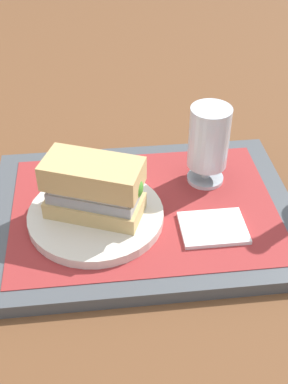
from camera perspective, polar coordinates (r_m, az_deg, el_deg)
ground_plane at (r=0.74m, az=0.00°, el=-3.02°), size 3.00×3.00×0.00m
tray at (r=0.73m, az=0.00°, el=-2.44°), size 0.44×0.32×0.02m
placemat at (r=0.72m, az=0.00°, el=-1.81°), size 0.38×0.27×0.00m
plate at (r=0.70m, az=-5.51°, el=-2.70°), size 0.19×0.19×0.01m
sandwich at (r=0.67m, az=-5.50°, el=0.45°), size 0.14×0.11×0.08m
beer_glass at (r=0.74m, az=7.37°, el=5.63°), size 0.06×0.06×0.12m
napkin_folded at (r=0.69m, az=7.90°, el=-4.06°), size 0.09×0.07×0.01m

